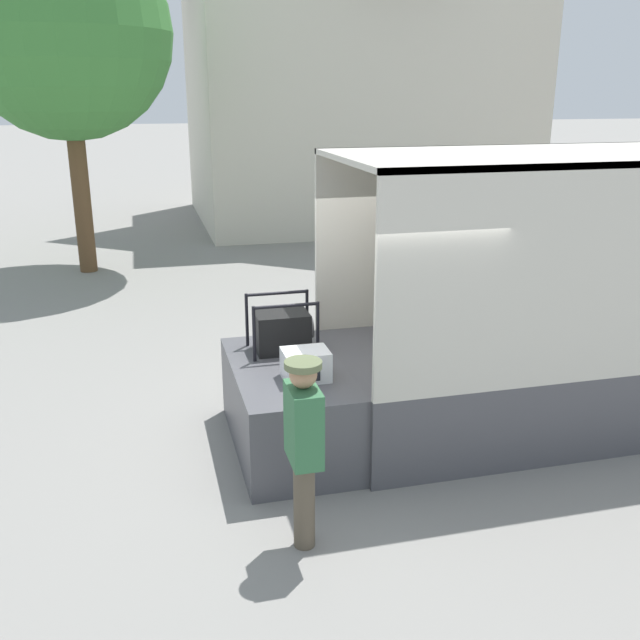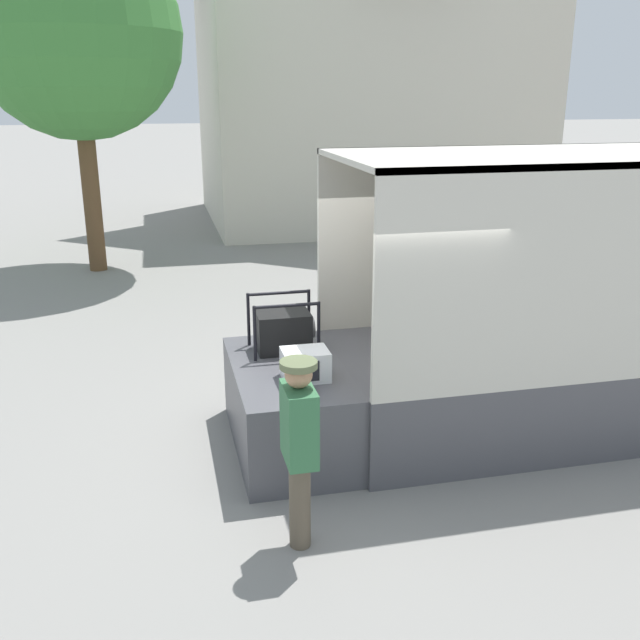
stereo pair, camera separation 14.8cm
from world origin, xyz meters
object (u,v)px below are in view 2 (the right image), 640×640
at_px(street_tree, 76,33).
at_px(worker_person, 299,436).
at_px(portable_generator, 285,330).
at_px(microwave, 305,365).

bearing_deg(street_tree, worker_person, -77.79).
xyz_separation_m(portable_generator, street_tree, (-2.57, 8.24, 3.59)).
bearing_deg(worker_person, portable_generator, 82.44).
bearing_deg(street_tree, portable_generator, -72.66).
relative_size(portable_generator, street_tree, 0.11).
bearing_deg(microwave, street_tree, 106.04).
height_order(worker_person, street_tree, street_tree).
bearing_deg(portable_generator, street_tree, 107.34).
bearing_deg(portable_generator, microwave, -86.99).
height_order(portable_generator, street_tree, street_tree).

